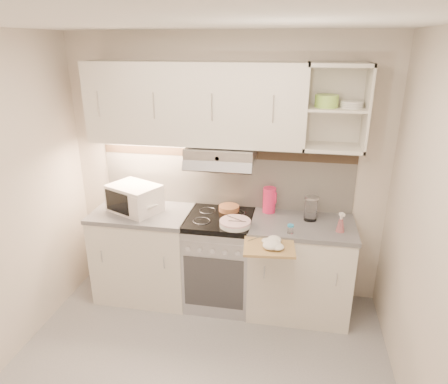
% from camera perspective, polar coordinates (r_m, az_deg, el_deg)
% --- Properties ---
extents(room_shell, '(3.04, 2.84, 2.52)m').
position_cam_1_polar(room_shell, '(2.73, -3.61, 4.15)').
color(room_shell, beige).
rests_on(room_shell, ground).
extents(base_cabinet_left, '(0.90, 0.60, 0.86)m').
position_cam_1_polar(base_cabinet_left, '(4.07, -11.17, -8.77)').
color(base_cabinet_left, silver).
rests_on(base_cabinet_left, ground).
extents(worktop_left, '(0.92, 0.62, 0.04)m').
position_cam_1_polar(worktop_left, '(3.87, -11.62, -2.94)').
color(worktop_left, slate).
rests_on(worktop_left, base_cabinet_left).
extents(base_cabinet_right, '(0.90, 0.60, 0.86)m').
position_cam_1_polar(base_cabinet_right, '(3.82, 10.69, -10.79)').
color(base_cabinet_right, silver).
rests_on(base_cabinet_right, ground).
extents(worktop_right, '(0.92, 0.62, 0.04)m').
position_cam_1_polar(worktop_right, '(3.61, 11.16, -4.68)').
color(worktop_right, slate).
rests_on(worktop_right, base_cabinet_right).
extents(electric_range, '(0.60, 0.60, 0.90)m').
position_cam_1_polar(electric_range, '(3.86, -0.61, -9.66)').
color(electric_range, '#B7B7BC').
rests_on(electric_range, ground).
extents(microwave, '(0.55, 0.49, 0.26)m').
position_cam_1_polar(microwave, '(3.83, -12.67, -0.87)').
color(microwave, silver).
rests_on(microwave, worktop_left).
extents(watering_can, '(0.29, 0.15, 0.25)m').
position_cam_1_polar(watering_can, '(3.72, -11.95, -2.14)').
color(watering_can, silver).
rests_on(watering_can, worktop_left).
extents(plate_stack, '(0.27, 0.27, 0.06)m').
position_cam_1_polar(plate_stack, '(3.48, 1.61, -4.46)').
color(plate_stack, silver).
rests_on(plate_stack, electric_range).
extents(bread_loaf, '(0.19, 0.19, 0.05)m').
position_cam_1_polar(bread_loaf, '(3.78, 0.71, -2.33)').
color(bread_loaf, '#B4724F').
rests_on(bread_loaf, electric_range).
extents(pink_pitcher, '(0.13, 0.12, 0.24)m').
position_cam_1_polar(pink_pitcher, '(3.74, 6.50, -1.13)').
color(pink_pitcher, '#F1265E').
rests_on(pink_pitcher, worktop_right).
extents(glass_jar, '(0.12, 0.12, 0.23)m').
position_cam_1_polar(glass_jar, '(3.63, 12.30, -2.28)').
color(glass_jar, silver).
rests_on(glass_jar, worktop_right).
extents(spice_jar, '(0.05, 0.05, 0.08)m').
position_cam_1_polar(spice_jar, '(3.39, 9.47, -5.22)').
color(spice_jar, white).
rests_on(spice_jar, worktop_right).
extents(spray_bottle, '(0.07, 0.07, 0.19)m').
position_cam_1_polar(spray_bottle, '(3.50, 16.33, -4.36)').
color(spray_bottle, pink).
rests_on(spray_bottle, worktop_right).
extents(cutting_board, '(0.44, 0.40, 0.02)m').
position_cam_1_polar(cutting_board, '(3.24, 6.46, -7.66)').
color(cutting_board, tan).
rests_on(cutting_board, base_cabinet_right).
extents(dish_towel, '(0.28, 0.26, 0.06)m').
position_cam_1_polar(dish_towel, '(3.21, 6.61, -7.14)').
color(dish_towel, silver).
rests_on(dish_towel, cutting_board).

